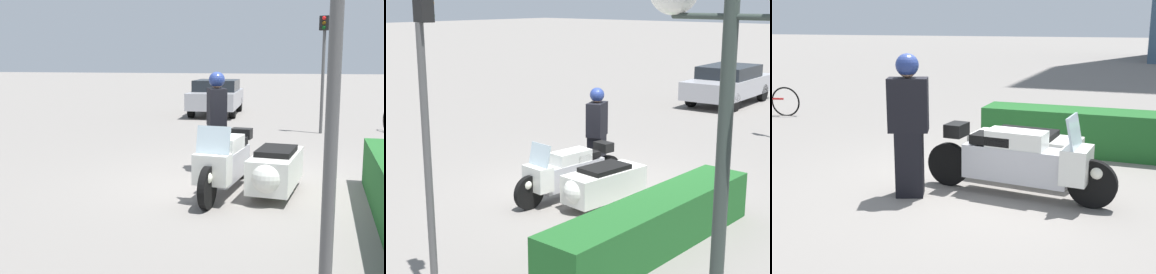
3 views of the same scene
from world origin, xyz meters
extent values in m
plane|color=slate|center=(0.00, 0.00, 0.00)|extent=(160.00, 160.00, 0.00)
cylinder|color=black|center=(1.77, -0.24, 0.31)|extent=(0.62, 0.16, 0.61)
cylinder|color=black|center=(-0.22, -0.06, 0.31)|extent=(0.62, 0.16, 0.61)
cylinder|color=black|center=(0.65, 0.61, 0.24)|extent=(0.48, 0.14, 0.48)
cube|color=#B7B7BC|center=(0.77, -0.15, 0.44)|extent=(1.44, 0.51, 0.45)
cube|color=silver|center=(0.77, -0.15, 0.76)|extent=(0.80, 0.43, 0.24)
cube|color=black|center=(0.46, -0.12, 0.74)|extent=(0.59, 0.41, 0.12)
cube|color=silver|center=(1.56, -0.22, 0.53)|extent=(0.37, 0.54, 0.44)
cube|color=silver|center=(1.51, -0.22, 0.94)|extent=(0.16, 0.50, 0.40)
sphere|color=white|center=(1.82, -0.25, 0.46)|extent=(0.18, 0.18, 0.18)
cube|color=silver|center=(0.71, 0.60, 0.39)|extent=(1.64, 0.76, 0.50)
sphere|color=silver|center=(1.39, 0.54, 0.42)|extent=(0.48, 0.48, 0.47)
cube|color=black|center=(0.71, 0.60, 0.68)|extent=(0.92, 0.61, 0.09)
cube|color=black|center=(-0.09, -0.07, 0.81)|extent=(0.27, 0.36, 0.18)
cube|color=black|center=(-0.54, -0.62, 0.44)|extent=(0.44, 0.42, 0.87)
cube|color=black|center=(-0.54, -0.62, 1.22)|extent=(0.59, 0.47, 0.69)
sphere|color=tan|center=(-0.54, -0.62, 1.68)|extent=(0.24, 0.24, 0.24)
sphere|color=navy|center=(-0.54, -0.62, 1.72)|extent=(0.30, 0.30, 0.30)
cube|color=#1E5623|center=(1.75, 2.37, 0.38)|extent=(4.35, 0.79, 0.77)
torus|color=black|center=(-6.01, 3.42, 0.35)|extent=(0.73, 0.21, 0.74)
camera|label=1|loc=(8.12, 1.25, 2.04)|focal=45.00mm
camera|label=2|loc=(8.57, 6.88, 3.60)|focal=55.00mm
camera|label=3|loc=(2.26, -6.07, 2.23)|focal=45.00mm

